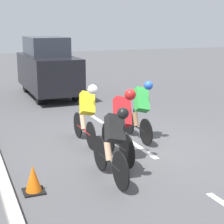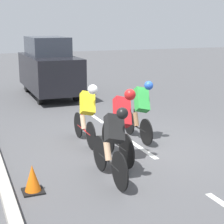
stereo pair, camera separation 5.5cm
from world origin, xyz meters
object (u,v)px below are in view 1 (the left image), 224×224
at_px(cyclist_red, 121,123).
at_px(traffic_cone, 33,179).
at_px(cyclist_yellow, 87,112).
at_px(cyclist_green, 140,109).
at_px(support_car, 47,67).
at_px(cyclist_black, 113,142).

height_order(cyclist_red, traffic_cone, cyclist_red).
distance_m(cyclist_red, traffic_cone, 2.24).
height_order(cyclist_yellow, cyclist_green, cyclist_green).
distance_m(support_car, traffic_cone, 8.84).
height_order(cyclist_green, cyclist_red, cyclist_red).
xyz_separation_m(cyclist_yellow, traffic_cone, (1.71, 2.19, -0.55)).
distance_m(cyclist_yellow, cyclist_black, 2.27).
relative_size(cyclist_black, cyclist_red, 0.99).
relative_size(cyclist_green, support_car, 0.38).
bearing_deg(cyclist_black, cyclist_red, -121.65).
relative_size(support_car, traffic_cone, 8.74).
distance_m(cyclist_green, support_car, 6.60).
xyz_separation_m(cyclist_green, traffic_cone, (3.01, 1.96, -0.56)).
relative_size(cyclist_green, cyclist_black, 0.96).
distance_m(cyclist_green, traffic_cone, 3.64).
bearing_deg(cyclist_black, cyclist_green, -127.71).
bearing_deg(cyclist_red, cyclist_yellow, -78.20).
bearing_deg(cyclist_red, traffic_cone, 22.43).
bearing_deg(cyclist_black, traffic_cone, -2.48).
bearing_deg(cyclist_yellow, support_car, -94.77).
xyz_separation_m(cyclist_yellow, cyclist_red, (-0.29, 1.36, 0.04)).
bearing_deg(support_car, cyclist_red, 88.20).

